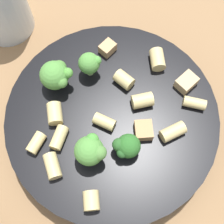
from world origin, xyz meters
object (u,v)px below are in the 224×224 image
broccoli_floret_3 (127,146)px  chicken_chunk_1 (108,48)px  rigatoni_5 (173,132)px  rigatoni_9 (36,143)px  rigatoni_7 (55,114)px  rigatoni_8 (91,201)px  pasta_bowl (112,120)px  broccoli_floret_2 (56,75)px  rigatoni_3 (52,166)px  rigatoni_4 (124,80)px  rigatoni_2 (103,121)px  rigatoni_6 (194,103)px  broccoli_floret_1 (90,63)px  broccoli_floret_0 (90,150)px  rigatoni_0 (59,138)px  rigatoni_1 (157,59)px  chicken_chunk_0 (186,82)px  chicken_chunk_2 (144,130)px  rigatoni_10 (142,100)px

broccoli_floret_3 → chicken_chunk_1: 0.14m
rigatoni_5 → rigatoni_9: bearing=133.4°
rigatoni_7 → rigatoni_8: size_ratio=1.24×
pasta_bowl → broccoli_floret_2: size_ratio=6.28×
broccoli_floret_2 → rigatoni_3: 0.11m
pasta_bowl → rigatoni_4: bearing=19.9°
rigatoni_2 → rigatoni_7: rigatoni_7 is taller
rigatoni_6 → rigatoni_3: bearing=153.5°
broccoli_floret_1 → rigatoni_9: bearing=-173.7°
broccoli_floret_2 → rigatoni_8: size_ratio=2.04×
broccoli_floret_1 → rigatoni_7: (-0.07, -0.01, -0.01)m
broccoli_floret_0 → rigatoni_6: (0.13, -0.06, -0.02)m
broccoli_floret_3 → rigatoni_4: (0.07, 0.06, -0.01)m
pasta_bowl → rigatoni_5: (0.03, -0.07, 0.02)m
rigatoni_0 → rigatoni_3: bearing=-150.4°
rigatoni_1 → rigatoni_2: 0.11m
broccoli_floret_0 → chicken_chunk_0: size_ratio=1.71×
rigatoni_2 → rigatoni_5: (0.04, -0.07, 0.00)m
rigatoni_6 → rigatoni_2: bearing=140.4°
rigatoni_7 → pasta_bowl: bearing=-50.1°
rigatoni_2 → broccoli_floret_3: bearing=-102.8°
broccoli_floret_3 → rigatoni_6: 0.10m
broccoli_floret_2 → broccoli_floret_3: size_ratio=1.32×
rigatoni_4 → rigatoni_9: (-0.13, 0.03, -0.00)m
broccoli_floret_2 → rigatoni_5: broccoli_floret_2 is taller
rigatoni_1 → chicken_chunk_1: size_ratio=1.34×
pasta_bowl → rigatoni_3: rigatoni_3 is taller
rigatoni_7 → rigatoni_1: bearing=-20.8°
rigatoni_5 → chicken_chunk_2: rigatoni_5 is taller
pasta_bowl → broccoli_floret_2: (-0.01, 0.08, 0.04)m
rigatoni_7 → rigatoni_9: bearing=-170.0°
broccoli_floret_1 → broccoli_floret_0: bearing=-139.4°
rigatoni_1 → chicken_chunk_0: 0.05m
rigatoni_10 → rigatoni_2: bearing=156.6°
pasta_bowl → rigatoni_4: size_ratio=11.24×
rigatoni_1 → rigatoni_3: size_ratio=0.93×
rigatoni_3 → broccoli_floret_1: bearing=20.7°
chicken_chunk_2 → rigatoni_0: bearing=134.0°
broccoli_floret_1 → rigatoni_2: 0.07m
rigatoni_1 → rigatoni_2: (-0.11, 0.00, -0.00)m
rigatoni_2 → rigatoni_3: rigatoni_3 is taller
broccoli_floret_0 → rigatoni_0: bearing=100.9°
rigatoni_0 → rigatoni_10: bearing=-26.1°
rigatoni_0 → pasta_bowl: bearing=-24.7°
rigatoni_6 → rigatoni_9: 0.19m
chicken_chunk_2 → rigatoni_1: bearing=26.3°
rigatoni_0 → rigatoni_7: rigatoni_7 is taller
rigatoni_4 → rigatoni_9: size_ratio=0.95×
broccoli_floret_3 → chicken_chunk_2: bearing=-3.7°
broccoli_floret_1 → rigatoni_3: 0.13m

